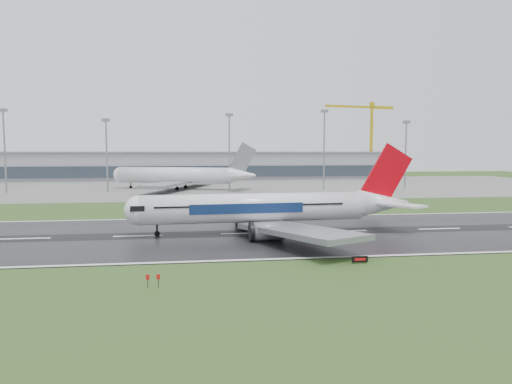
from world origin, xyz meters
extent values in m
plane|color=#2A491B|center=(0.00, 0.00, 0.00)|extent=(520.00, 520.00, 0.00)
cube|color=black|center=(0.00, 0.00, 0.05)|extent=(400.00, 45.00, 0.10)
cube|color=slate|center=(0.00, 125.00, 0.04)|extent=(400.00, 130.00, 0.08)
cube|color=gray|center=(0.00, 185.00, 7.50)|extent=(240.00, 36.00, 15.00)
cylinder|color=gray|center=(-60.58, 100.00, 15.40)|extent=(0.64, 0.64, 30.80)
cylinder|color=gray|center=(-23.14, 100.00, 13.70)|extent=(0.64, 0.64, 27.40)
cylinder|color=gray|center=(24.87, 100.00, 14.96)|extent=(0.64, 0.64, 29.91)
cylinder|color=gray|center=(64.34, 100.00, 15.95)|extent=(0.64, 0.64, 31.89)
cylinder|color=gray|center=(100.18, 100.00, 13.84)|extent=(0.64, 0.64, 27.68)
camera|label=1|loc=(10.46, -87.36, 15.77)|focal=32.46mm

